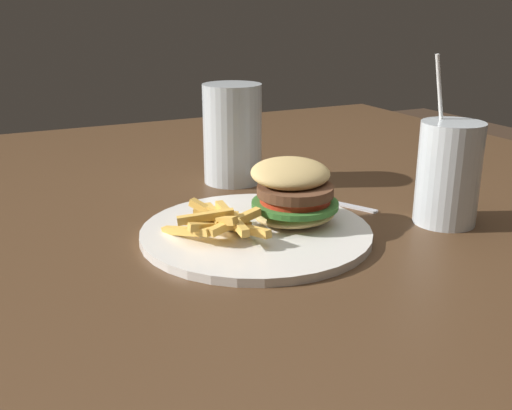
# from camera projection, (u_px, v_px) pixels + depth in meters

# --- Properties ---
(dining_table) EXTENTS (1.52, 1.24, 0.76)m
(dining_table) POSITION_uv_depth(u_px,v_px,m) (173.00, 277.00, 0.85)
(dining_table) COLOR #4C331E
(dining_table) RESTS_ON ground_plane
(meal_plate_near) EXTENTS (0.28, 0.28, 0.09)m
(meal_plate_near) POSITION_uv_depth(u_px,v_px,m) (270.00, 215.00, 0.72)
(meal_plate_near) COLOR white
(meal_plate_near) RESTS_ON dining_table
(beer_glass) EXTENTS (0.09, 0.09, 0.15)m
(beer_glass) POSITION_uv_depth(u_px,v_px,m) (233.00, 136.00, 0.91)
(beer_glass) COLOR silver
(beer_glass) RESTS_ON dining_table
(juice_glass) EXTENTS (0.08, 0.08, 0.21)m
(juice_glass) POSITION_uv_depth(u_px,v_px,m) (448.00, 178.00, 0.74)
(juice_glass) COLOR silver
(juice_glass) RESTS_ON dining_table
(spoon) EXTENTS (0.09, 0.15, 0.01)m
(spoon) POSITION_uv_depth(u_px,v_px,m) (302.00, 193.00, 0.86)
(spoon) COLOR silver
(spoon) RESTS_ON dining_table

